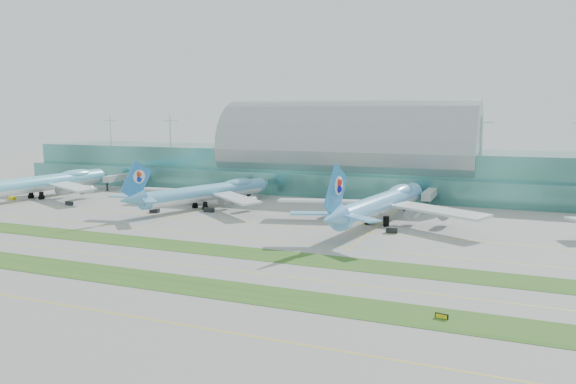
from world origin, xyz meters
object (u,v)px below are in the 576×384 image
at_px(airliner_a, 44,182).
at_px(airliner_c, 382,202).
at_px(terminal, 347,161).
at_px(airliner_b, 208,191).
at_px(taxiway_sign_east, 442,316).

distance_m(airliner_a, airliner_c, 151.11).
relative_size(terminal, airliner_c, 4.07).
height_order(airliner_b, taxiway_sign_east, airliner_b).
relative_size(terminal, taxiway_sign_east, 139.18).
bearing_deg(taxiway_sign_east, airliner_a, 165.96).
relative_size(airliner_a, airliner_c, 0.97).
relative_size(airliner_a, taxiway_sign_east, 33.20).
distance_m(terminal, airliner_a, 137.41).
bearing_deg(airliner_c, taxiway_sign_east, -62.57).
height_order(terminal, taxiway_sign_east, terminal).
distance_m(airliner_b, taxiway_sign_east, 135.42).
xyz_separation_m(airliner_a, taxiway_sign_east, (181.54, -85.71, -6.37)).
bearing_deg(taxiway_sign_east, airliner_c, 120.99).
distance_m(airliner_a, airliner_b, 80.61).
distance_m(airliner_c, taxiway_sign_east, 90.29).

